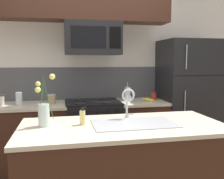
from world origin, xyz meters
TOP-DOWN VIEW (x-y plane):
  - rear_partition at (0.30, 1.28)m, footprint 5.20×0.10m
  - splash_band at (0.00, 1.22)m, footprint 3.45×0.01m
  - back_counter_left at (-0.89, 0.90)m, footprint 1.05×0.65m
  - back_counter_right at (0.71, 0.90)m, footprint 0.68×0.65m
  - stove_range at (0.00, 0.90)m, footprint 0.76×0.64m
  - microwave at (0.00, 0.88)m, footprint 0.74×0.40m
  - refrigerator at (1.46, 0.92)m, footprint 0.86×0.74m
  - storage_jar_medium at (-1.19, 0.87)m, footprint 0.08×0.08m
  - storage_jar_short at (-0.98, 0.90)m, footprint 0.08×0.08m
  - storage_jar_squat at (-0.56, 0.90)m, footprint 0.11×0.11m
  - banana_bunch at (0.80, 0.84)m, footprint 0.19×0.12m
  - french_press at (0.51, 0.96)m, footprint 0.09×0.09m
  - coffee_tin at (0.92, 0.95)m, footprint 0.08×0.08m
  - island_counter at (0.12, -0.35)m, footprint 1.87×0.89m
  - kitchen_sink at (0.22, -0.35)m, footprint 0.76×0.44m
  - sink_faucet at (0.22, -0.13)m, footprint 0.14×0.14m
  - dish_soap_bottle at (-0.24, -0.29)m, footprint 0.06×0.05m
  - flower_vase at (-0.58, -0.28)m, footprint 0.18×0.10m

SIDE VIEW (x-z plane):
  - island_counter at x=0.12m, z-range 0.00..0.91m
  - back_counter_left at x=-0.89m, z-range 0.00..0.91m
  - back_counter_right at x=0.71m, z-range 0.00..0.91m
  - stove_range at x=0.00m, z-range 0.00..0.93m
  - kitchen_sink at x=0.22m, z-range 0.76..0.92m
  - refrigerator at x=1.46m, z-range 0.00..1.79m
  - banana_bunch at x=0.80m, z-range 0.89..0.97m
  - coffee_tin at x=0.92m, z-range 0.91..1.02m
  - storage_jar_squat at x=-0.56m, z-range 0.91..1.04m
  - dish_soap_bottle at x=-0.24m, z-range 0.90..1.06m
  - storage_jar_medium at x=-1.19m, z-range 0.91..1.05m
  - storage_jar_short at x=-0.98m, z-range 0.91..1.08m
  - french_press at x=0.51m, z-range 0.88..1.14m
  - flower_vase at x=-0.58m, z-range 0.80..1.27m
  - sink_faucet at x=0.22m, z-range 0.95..1.26m
  - splash_band at x=0.00m, z-range 0.91..1.39m
  - rear_partition at x=0.30m, z-range 0.00..2.60m
  - microwave at x=0.00m, z-range 1.56..2.00m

